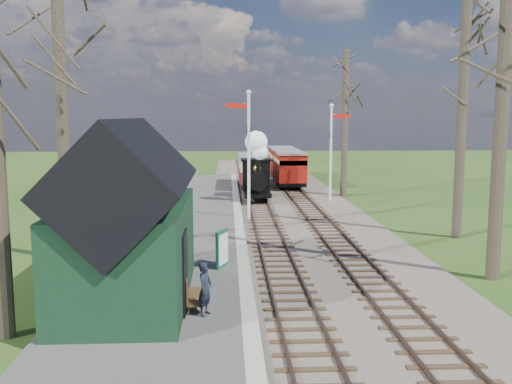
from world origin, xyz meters
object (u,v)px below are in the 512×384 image
semaphore_far (332,145)px  bench (190,291)px  station_shed (129,223)px  locomotive (257,171)px  coach (252,169)px  red_carriage_a (290,168)px  semaphore_near (247,146)px  sign_board (222,249)px  red_carriage_b (282,162)px  person (205,289)px

semaphore_far → bench: size_ratio=3.79×
station_shed → locomotive: 18.56m
coach → red_carriage_a: bearing=4.5°
red_carriage_a → semaphore_near: bearing=-105.3°
station_shed → sign_board: bearing=52.3°
red_carriage_b → person: bearing=-98.9°
semaphore_far → sign_board: (-6.27, -14.89, -2.55)m
red_carriage_a → sign_board: (-4.50, -21.20, -0.62)m
red_carriage_b → person: 31.52m
red_carriage_a → bench: red_carriage_a is taller
locomotive → red_carriage_a: locomotive is taller
bench → coach: bearing=83.8°
station_shed → red_carriage_a: station_shed is taller
person → semaphore_near: bearing=15.8°
locomotive → semaphore_far: bearing=-0.7°
semaphore_near → red_carriage_b: size_ratio=1.29×
red_carriage_a → sign_board: bearing=-102.0°
red_carriage_a → person: (-4.87, -25.63, -0.56)m
red_carriage_a → locomotive: bearing=-112.6°
semaphore_far → person: 20.58m
locomotive → coach: bearing=89.9°
coach → station_shed: bearing=-100.1°
semaphore_near → bench: size_ratio=4.12×
locomotive → station_shed: bearing=-103.4°
bench → locomotive: bearing=81.8°
locomotive → coach: locomotive is taller
coach → person: (-2.27, -25.43, -0.51)m
bench → sign_board: bearing=77.9°
semaphore_near → person: bearing=-96.4°
semaphore_near → person: (-1.50, -13.32, -2.76)m
station_shed → semaphore_near: (3.53, 12.00, 1.35)m
red_carriage_b → sign_board: red_carriage_b is taller
bench → person: (0.43, -0.68, 0.27)m
locomotive → sign_board: bearing=-97.2°
station_shed → coach: (4.30, 24.11, -0.89)m
coach → bench: bearing=-96.2°
red_carriage_b → bench: (-5.30, -30.45, -0.83)m
coach → bench: (-2.70, -24.75, -0.78)m
locomotive → bench: size_ratio=2.65×
station_shed → person: bearing=-33.1°
red_carriage_a → semaphore_far: bearing=-74.3°
locomotive → sign_board: 15.10m
red_carriage_a → person: 26.10m
semaphore_far → person: (-6.65, -19.32, -2.49)m
station_shed → sign_board: station_shed is taller
semaphore_far → coach: bearing=125.6°
coach → bench: 24.90m
semaphore_far → red_carriage_b: semaphore_far is taller
semaphore_near → bench: semaphore_near is taller
semaphore_near → locomotive: bearing=82.9°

